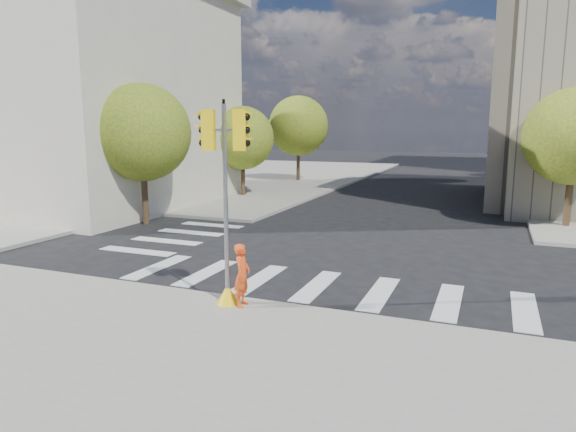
% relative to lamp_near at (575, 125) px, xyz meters
% --- Properties ---
extents(ground, '(160.00, 160.00, 0.00)m').
position_rel_lamp_near_xyz_m(ground, '(-8.00, -14.00, -4.58)').
color(ground, black).
rests_on(ground, ground).
extents(sidewalk_far_left, '(28.00, 40.00, 0.15)m').
position_rel_lamp_near_xyz_m(sidewalk_far_left, '(-28.00, 12.00, -4.50)').
color(sidewalk_far_left, gray).
rests_on(sidewalk_far_left, ground).
extents(classical_building, '(19.00, 15.00, 12.70)m').
position_rel_lamp_near_xyz_m(classical_building, '(-28.00, -6.00, 1.86)').
color(classical_building, beige).
rests_on(classical_building, ground).
extents(tree_lw_near, '(4.40, 4.40, 6.41)m').
position_rel_lamp_near_xyz_m(tree_lw_near, '(-18.50, -10.00, -0.38)').
color(tree_lw_near, '#382616').
rests_on(tree_lw_near, ground).
extents(tree_lw_mid, '(4.00, 4.00, 5.77)m').
position_rel_lamp_near_xyz_m(tree_lw_mid, '(-18.50, 0.00, -0.82)').
color(tree_lw_mid, '#382616').
rests_on(tree_lw_mid, ground).
extents(tree_lw_far, '(4.80, 4.80, 6.95)m').
position_rel_lamp_near_xyz_m(tree_lw_far, '(-18.50, 10.00, -0.04)').
color(tree_lw_far, '#382616').
rests_on(tree_lw_far, ground).
extents(tree_re_near, '(4.20, 4.20, 6.16)m').
position_rel_lamp_near_xyz_m(tree_re_near, '(-0.50, -4.00, -0.53)').
color(tree_re_near, '#382616').
rests_on(tree_re_near, ground).
extents(tree_re_mid, '(4.60, 4.60, 6.66)m').
position_rel_lamp_near_xyz_m(tree_re_mid, '(-0.50, 8.00, -0.23)').
color(tree_re_mid, '#382616').
rests_on(tree_re_mid, ground).
extents(tree_re_far, '(4.00, 4.00, 5.88)m').
position_rel_lamp_near_xyz_m(tree_re_far, '(-0.50, 20.00, -0.71)').
color(tree_re_far, '#382616').
rests_on(tree_re_far, ground).
extents(lamp_near, '(0.35, 0.18, 8.11)m').
position_rel_lamp_near_xyz_m(lamp_near, '(0.00, 0.00, 0.00)').
color(lamp_near, black).
rests_on(lamp_near, sidewalk_far_right).
extents(lamp_far, '(0.35, 0.18, 8.11)m').
position_rel_lamp_near_xyz_m(lamp_far, '(0.00, 14.00, 0.00)').
color(lamp_far, black).
rests_on(lamp_far, sidewalk_far_right).
extents(traffic_signal, '(1.08, 0.56, 4.95)m').
position_rel_lamp_near_xyz_m(traffic_signal, '(-9.54, -18.60, -2.31)').
color(traffic_signal, yellow).
rests_on(traffic_signal, sidewalk_near).
extents(photographer, '(0.46, 0.62, 1.55)m').
position_rel_lamp_near_xyz_m(photographer, '(-9.13, -18.60, -3.65)').
color(photographer, '#F14C16').
rests_on(photographer, sidewalk_near).
extents(planter_wall, '(5.84, 2.19, 0.50)m').
position_rel_lamp_near_xyz_m(planter_wall, '(-22.23, -11.36, -4.18)').
color(planter_wall, silver).
rests_on(planter_wall, sidewalk_left_near).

